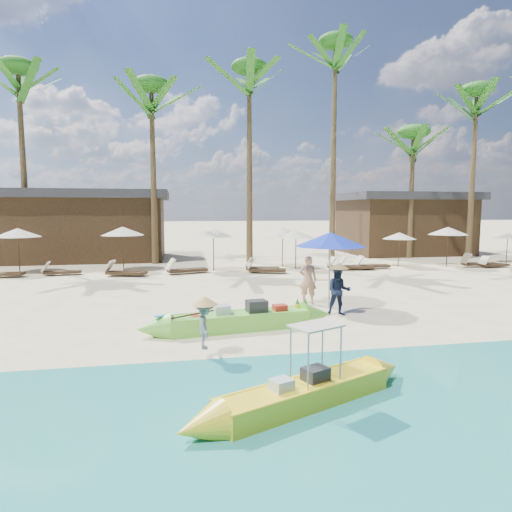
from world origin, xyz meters
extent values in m
plane|color=#F8EBB8|center=(0.00, 0.00, 0.00)|extent=(240.00, 240.00, 0.00)
cube|color=tan|center=(0.00, -5.00, 0.00)|extent=(240.00, 4.50, 0.01)
cube|color=#6DD13F|center=(-0.54, -0.38, 0.22)|extent=(3.68, 1.24, 0.43)
cube|color=white|center=(-0.54, -0.38, 0.24)|extent=(3.15, 0.96, 0.19)
cube|color=#262628|center=(-0.09, -0.32, 0.54)|extent=(0.56, 0.46, 0.40)
cube|color=silver|center=(-1.00, -0.38, 0.50)|extent=(0.44, 0.39, 0.32)
cube|color=#B52718|center=(0.54, -0.29, 0.46)|extent=(0.38, 0.33, 0.25)
cylinder|color=#B52718|center=(-1.67, -0.48, 0.39)|extent=(0.25, 0.25, 0.10)
cylinder|color=#262628|center=(-1.94, -0.63, 0.38)|extent=(0.23, 0.23, 0.09)
sphere|color=tan|center=(-2.29, -0.62, 0.44)|extent=(0.21, 0.21, 0.21)
cylinder|color=yellow|center=(1.09, -0.06, 0.44)|extent=(0.16, 0.16, 0.21)
cylinder|color=yellow|center=(1.31, -0.03, 0.44)|extent=(0.16, 0.16, 0.21)
cube|color=yellow|center=(-0.14, -4.85, 0.18)|extent=(3.05, 1.80, 0.37)
cube|color=white|center=(-0.14, -4.85, 0.20)|extent=(2.59, 1.46, 0.16)
cube|color=#262628|center=(0.03, -4.77, 0.43)|extent=(0.48, 0.44, 0.29)
cube|color=silver|center=(-0.58, -5.04, 0.41)|extent=(0.39, 0.37, 0.25)
cube|color=beige|center=(0.03, -4.77, 1.25)|extent=(0.92, 0.79, 0.03)
imported|color=tan|center=(2.12, 2.32, 0.79)|extent=(0.68, 0.58, 1.59)
imported|color=#141D37|center=(2.52, 0.61, 0.72)|extent=(0.82, 0.72, 1.44)
imported|color=gray|center=(-1.55, -2.31, 0.68)|extent=(0.39, 0.65, 0.99)
cylinder|color=#99999E|center=(2.64, 1.71, 1.16)|extent=(0.05, 0.05, 2.32)
cone|color=#142CBC|center=(2.64, 1.71, 2.16)|extent=(2.22, 2.22, 0.45)
cylinder|color=#3C2918|center=(-9.76, 11.61, 1.07)|extent=(0.05, 0.05, 2.14)
cone|color=beige|center=(-9.76, 11.61, 1.99)|extent=(2.14, 2.14, 0.43)
cube|color=#3C2918|center=(-10.02, 10.20, 0.16)|extent=(1.86, 0.69, 0.13)
cylinder|color=#3C2918|center=(-4.82, 11.58, 1.09)|extent=(0.05, 0.05, 2.19)
cone|color=beige|center=(-4.82, 11.58, 2.03)|extent=(2.19, 2.19, 0.44)
cube|color=#3C2918|center=(-7.49, 10.48, 0.15)|extent=(1.68, 0.67, 0.12)
cube|color=beige|center=(-8.22, 10.41, 0.44)|extent=(0.41, 0.56, 0.48)
cube|color=#3C2918|center=(-4.45, 9.57, 0.16)|extent=(1.92, 1.06, 0.13)
cube|color=beige|center=(-5.23, 9.78, 0.48)|extent=(0.55, 0.68, 0.53)
cylinder|color=#3C2918|center=(-0.28, 10.65, 1.05)|extent=(0.05, 0.05, 2.10)
cone|color=beige|center=(-0.28, 10.65, 1.96)|extent=(2.10, 2.10, 0.42)
cube|color=#3C2918|center=(-1.62, 9.93, 0.17)|extent=(2.00, 1.11, 0.13)
cube|color=beige|center=(-2.43, 9.70, 0.50)|extent=(0.58, 0.71, 0.56)
cylinder|color=#3C2918|center=(3.58, 11.64, 1.04)|extent=(0.05, 0.05, 2.09)
cone|color=beige|center=(3.58, 11.64, 1.94)|extent=(2.09, 2.09, 0.42)
cube|color=#3C2918|center=(2.18, 10.13, 0.15)|extent=(1.77, 0.90, 0.12)
cube|color=beige|center=(1.45, 10.29, 0.45)|extent=(0.49, 0.62, 0.49)
cube|color=#3C2918|center=(2.26, 9.34, 0.16)|extent=(1.88, 1.08, 0.13)
cube|color=beige|center=(1.51, 9.57, 0.47)|extent=(0.55, 0.67, 0.52)
cylinder|color=#3C2918|center=(4.07, 10.69, 0.99)|extent=(0.05, 0.05, 1.98)
cone|color=beige|center=(4.07, 10.69, 1.84)|extent=(1.98, 1.98, 0.40)
cube|color=#3C2918|center=(6.49, 9.87, 0.15)|extent=(1.74, 0.64, 0.12)
cube|color=beige|center=(5.73, 9.83, 0.45)|extent=(0.41, 0.57, 0.50)
cube|color=#3C2918|center=(7.03, 9.62, 0.15)|extent=(1.80, 0.83, 0.12)
cube|color=beige|center=(6.28, 9.74, 0.46)|extent=(0.47, 0.61, 0.51)
cylinder|color=#3C2918|center=(9.89, 10.55, 0.91)|extent=(0.05, 0.05, 1.83)
cone|color=beige|center=(9.89, 10.55, 1.70)|extent=(1.83, 1.83, 0.37)
cube|color=#3C2918|center=(8.07, 9.90, 0.15)|extent=(1.77, 0.63, 0.12)
cube|color=beige|center=(7.30, 9.93, 0.46)|extent=(0.41, 0.58, 0.51)
cylinder|color=#3C2918|center=(12.39, 9.89, 1.06)|extent=(0.05, 0.05, 2.12)
cone|color=beige|center=(12.39, 9.89, 1.97)|extent=(2.12, 2.12, 0.42)
cube|color=#3C2918|center=(14.17, 9.52, 0.17)|extent=(1.93, 0.82, 0.13)
cube|color=beige|center=(13.35, 9.62, 0.50)|extent=(0.49, 0.65, 0.55)
cube|color=#3C2918|center=(14.80, 9.21, 0.14)|extent=(1.61, 0.65, 0.11)
cube|color=beige|center=(14.11, 9.15, 0.42)|extent=(0.40, 0.54, 0.46)
cylinder|color=#3C2918|center=(16.90, 10.79, 0.89)|extent=(0.04, 0.04, 1.79)
cone|color=beige|center=(16.90, 10.79, 1.66)|extent=(1.79, 1.79, 0.36)
cone|color=brown|center=(-10.45, 15.08, 5.45)|extent=(0.40, 0.40, 10.89)
ellipsoid|color=#236719|center=(-10.45, 15.08, 10.89)|extent=(2.08, 2.08, 0.88)
cone|color=brown|center=(-3.36, 14.27, 5.04)|extent=(0.40, 0.40, 10.08)
ellipsoid|color=#236719|center=(-3.36, 14.27, 10.08)|extent=(2.08, 2.08, 0.88)
cone|color=brown|center=(2.15, 14.01, 5.63)|extent=(0.40, 0.40, 11.26)
ellipsoid|color=#236719|center=(2.15, 14.01, 11.26)|extent=(2.08, 2.08, 0.88)
cone|color=brown|center=(7.45, 14.38, 6.58)|extent=(0.40, 0.40, 13.16)
ellipsoid|color=#236719|center=(7.45, 14.38, 13.16)|extent=(2.08, 2.08, 0.88)
cone|color=brown|center=(12.84, 14.52, 4.04)|extent=(0.40, 0.40, 8.07)
ellipsoid|color=#236719|center=(12.84, 14.52, 8.07)|extent=(2.08, 2.08, 0.88)
cone|color=brown|center=(16.57, 13.68, 5.32)|extent=(0.40, 0.40, 10.64)
ellipsoid|color=#236719|center=(16.57, 13.68, 10.64)|extent=(2.08, 2.08, 0.88)
cube|color=#3C2918|center=(-8.00, 17.50, 1.90)|extent=(10.00, 6.00, 3.80)
cube|color=#2D2D33|center=(-8.00, 17.50, 4.05)|extent=(10.80, 6.60, 0.50)
cube|color=#3C2918|center=(14.00, 17.50, 1.90)|extent=(8.00, 6.00, 3.80)
cube|color=#2D2D33|center=(14.00, 17.50, 4.05)|extent=(8.80, 6.60, 0.50)
camera|label=1|loc=(-2.08, -11.03, 3.04)|focal=30.00mm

